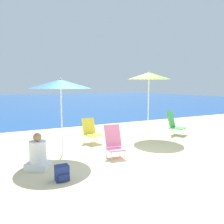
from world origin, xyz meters
TOP-DOWN VIEW (x-y plane):
  - ground_plane at (0.00, 0.00)m, footprint 60.00×60.00m
  - sea_water at (0.00, 25.29)m, footprint 60.00×40.00m
  - beach_umbrella_blue at (-1.60, 1.61)m, footprint 1.60×1.60m
  - beach_umbrella_lime at (1.75, 2.45)m, footprint 1.52×1.52m
  - beach_chair_green at (2.73, 2.16)m, footprint 0.71×0.77m
  - beach_chair_yellow at (-0.48, 2.46)m, footprint 0.53×0.66m
  - beach_chair_pink at (-0.45, 0.86)m, footprint 0.47×0.56m
  - person_seated_near at (-2.33, 0.82)m, footprint 0.62×0.60m
  - backpack_navy at (-2.00, 0.01)m, footprint 0.25×0.22m

SIDE VIEW (x-z plane):
  - ground_plane at x=0.00m, z-range 0.00..0.00m
  - sea_water at x=0.00m, z-range 0.00..0.01m
  - backpack_navy at x=-2.00m, z-range 0.00..0.30m
  - person_seated_near at x=-2.33m, z-range -0.09..0.72m
  - beach_chair_yellow at x=-0.48m, z-range 0.00..0.77m
  - beach_chair_pink at x=-0.45m, z-range -0.01..0.80m
  - beach_chair_green at x=2.73m, z-range -0.01..0.86m
  - beach_umbrella_blue at x=-1.60m, z-range 0.85..2.86m
  - beach_umbrella_lime at x=1.75m, z-range 1.00..3.32m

